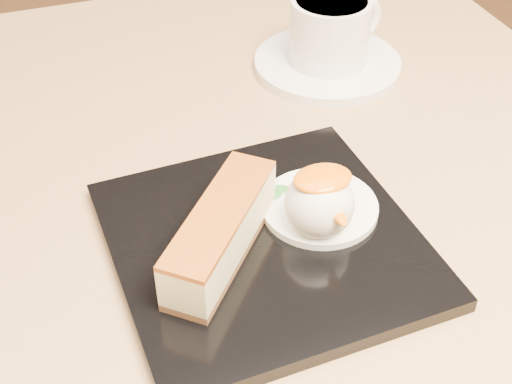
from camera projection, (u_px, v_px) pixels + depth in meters
name	position (u px, v px, depth m)	size (l,w,h in m)	color
table	(220.00, 323.00, 0.68)	(0.80, 0.80, 0.72)	black
dessert_plate	(265.00, 243.00, 0.53)	(0.22, 0.22, 0.01)	black
cheesecake	(221.00, 232.00, 0.50)	(0.11, 0.12, 0.04)	brown
cream_smear	(319.00, 207.00, 0.55)	(0.09, 0.09, 0.01)	white
ice_cream_scoop	(319.00, 204.00, 0.52)	(0.05, 0.05, 0.05)	white
mango_sauce	(323.00, 178.00, 0.50)	(0.04, 0.03, 0.01)	orange
mint_sprig	(273.00, 192.00, 0.55)	(0.03, 0.02, 0.00)	#33872C
saucer	(327.00, 64.00, 0.73)	(0.15, 0.15, 0.01)	white
coffee_cup	(331.00, 29.00, 0.71)	(0.11, 0.08, 0.07)	white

